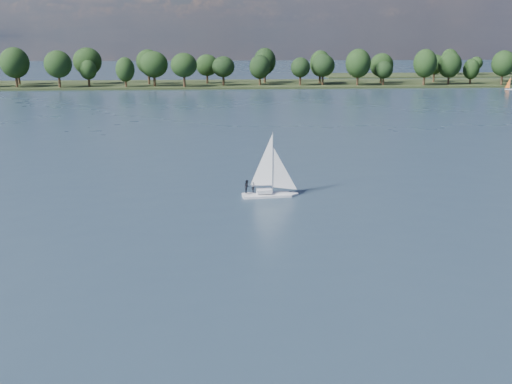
# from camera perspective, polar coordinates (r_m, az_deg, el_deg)

# --- Properties ---
(ground) EXTENTS (700.00, 700.00, 0.00)m
(ground) POSITION_cam_1_polar(r_m,az_deg,el_deg) (126.18, -2.59, 6.48)
(ground) COLOR #233342
(ground) RESTS_ON ground
(far_shore) EXTENTS (660.00, 40.00, 1.50)m
(far_shore) POSITION_cam_1_polar(r_m,az_deg,el_deg) (237.45, -3.27, 10.63)
(far_shore) COLOR black
(far_shore) RESTS_ON ground
(sailboat) EXTENTS (6.62, 2.42, 8.52)m
(sailboat) POSITION_cam_1_polar(r_m,az_deg,el_deg) (70.66, 1.11, 1.40)
(sailboat) COLOR silver
(sailboat) RESTS_ON ground
(dinghy_orange) EXTENTS (3.33, 2.18, 4.95)m
(dinghy_orange) POSITION_cam_1_polar(r_m,az_deg,el_deg) (236.94, 24.04, 9.63)
(dinghy_orange) COLOR silver
(dinghy_orange) RESTS_ON ground
(treeline) EXTENTS (562.62, 74.04, 17.07)m
(treeline) POSITION_cam_1_polar(r_m,az_deg,el_deg) (233.55, -7.25, 12.42)
(treeline) COLOR black
(treeline) RESTS_ON ground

